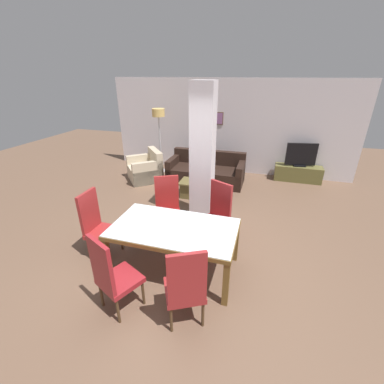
% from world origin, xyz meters
% --- Properties ---
extents(ground_plane, '(18.00, 18.00, 0.00)m').
position_xyz_m(ground_plane, '(0.00, 0.00, 0.00)').
color(ground_plane, brown).
extents(back_wall, '(7.20, 0.09, 2.70)m').
position_xyz_m(back_wall, '(-0.00, 4.70, 1.35)').
color(back_wall, silver).
rests_on(back_wall, ground_plane).
extents(divider_pillar, '(0.43, 0.40, 2.70)m').
position_xyz_m(divider_pillar, '(-0.01, 1.69, 1.35)').
color(divider_pillar, silver).
rests_on(divider_pillar, ground_plane).
extents(dining_table, '(1.84, 1.05, 0.76)m').
position_xyz_m(dining_table, '(0.00, 0.00, 0.62)').
color(dining_table, brown).
rests_on(dining_table, ground_plane).
extents(dining_chair_far_right, '(0.62, 0.62, 1.13)m').
position_xyz_m(dining_chair_far_right, '(0.46, 0.89, 0.58)').
color(dining_chair_far_right, maroon).
rests_on(dining_chair_far_right, ground_plane).
extents(dining_chair_near_left, '(0.61, 0.61, 1.13)m').
position_xyz_m(dining_chair_near_left, '(-0.46, -0.95, 0.58)').
color(dining_chair_near_left, maroon).
rests_on(dining_chair_near_left, ground_plane).
extents(dining_chair_near_right, '(0.62, 0.62, 1.13)m').
position_xyz_m(dining_chair_near_right, '(0.46, -0.88, 0.58)').
color(dining_chair_near_right, maroon).
rests_on(dining_chair_near_right, ground_plane).
extents(dining_chair_head_left, '(0.46, 0.46, 1.13)m').
position_xyz_m(dining_chair_head_left, '(-1.34, 0.00, 0.58)').
color(dining_chair_head_left, maroon).
rests_on(dining_chair_head_left, ground_plane).
extents(dining_chair_far_left, '(0.62, 0.62, 1.13)m').
position_xyz_m(dining_chair_far_left, '(-0.46, 0.90, 0.58)').
color(dining_chair_far_left, maroon).
rests_on(dining_chair_far_left, ground_plane).
extents(sofa, '(2.07, 0.95, 0.82)m').
position_xyz_m(sofa, '(-0.38, 3.63, 0.28)').
color(sofa, black).
rests_on(sofa, ground_plane).
extents(armchair, '(1.23, 1.23, 0.85)m').
position_xyz_m(armchair, '(-2.07, 3.28, 0.29)').
color(armchair, beige).
rests_on(armchair, ground_plane).
extents(coffee_table, '(0.70, 0.52, 0.40)m').
position_xyz_m(coffee_table, '(-0.43, 2.58, 0.21)').
color(coffee_table, brown).
rests_on(coffee_table, ground_plane).
extents(bottle, '(0.07, 0.07, 0.23)m').
position_xyz_m(bottle, '(-0.29, 2.45, 0.49)').
color(bottle, '#B2B7BC').
rests_on(bottle, coffee_table).
extents(tv_stand, '(1.26, 0.40, 0.44)m').
position_xyz_m(tv_stand, '(2.10, 4.42, 0.22)').
color(tv_stand, brown).
rests_on(tv_stand, ground_plane).
extents(tv_screen, '(0.81, 0.26, 0.65)m').
position_xyz_m(tv_screen, '(2.10, 4.42, 0.76)').
color(tv_screen, black).
rests_on(tv_screen, tv_stand).
extents(floor_lamp, '(0.36, 0.36, 1.89)m').
position_xyz_m(floor_lamp, '(-1.94, 4.07, 1.61)').
color(floor_lamp, '#B7B7BC').
rests_on(floor_lamp, ground_plane).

